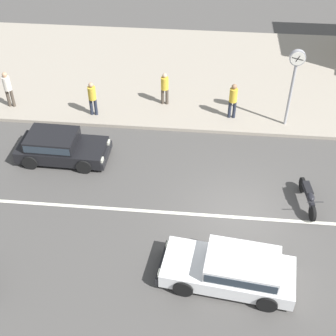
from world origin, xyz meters
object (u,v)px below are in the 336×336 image
hatchback_white_2 (233,269)px  pedestrian_by_shop (8,87)px  street_clock (295,71)px  pedestrian_mid_kerb (165,86)px  hatchback_black_0 (59,146)px  motorcycle_0 (308,196)px  pedestrian_far_end (233,98)px  pedestrian_near_clock (92,96)px

hatchback_white_2 → pedestrian_by_shop: size_ratio=2.43×
street_clock → pedestrian_mid_kerb: 5.67m
hatchback_black_0 → motorcycle_0: (9.38, -1.77, -0.16)m
pedestrian_mid_kerb → pedestrian_far_end: 3.13m
pedestrian_mid_kerb → pedestrian_near_clock: bearing=-158.7°
hatchback_white_2 → pedestrian_near_clock: bearing=126.0°
pedestrian_near_clock → street_clock: bearing=0.4°
hatchback_white_2 → pedestrian_mid_kerb: 9.89m
hatchback_black_0 → motorcycle_0: hatchback_black_0 is taller
hatchback_white_2 → pedestrian_mid_kerb: (-2.98, 9.42, 0.45)m
pedestrian_far_end → motorcycle_0: bearing=-62.7°
pedestrian_mid_kerb → pedestrian_far_end: pedestrian_far_end is taller
hatchback_black_0 → street_clock: 9.77m
pedestrian_mid_kerb → hatchback_black_0: bearing=-132.2°
pedestrian_mid_kerb → pedestrian_by_shop: size_ratio=0.90×
hatchback_white_2 → pedestrian_by_shop: (-9.86, 8.56, 0.56)m
hatchback_black_0 → hatchback_white_2: size_ratio=0.86×
hatchback_white_2 → pedestrian_near_clock: pedestrian_near_clock is taller
motorcycle_0 → street_clock: (-0.32, 4.79, 2.28)m
pedestrian_by_shop → hatchback_black_0: bearing=-46.1°
hatchback_black_0 → hatchback_white_2: 8.56m
motorcycle_0 → pedestrian_far_end: bearing=117.3°
hatchback_white_2 → street_clock: bearing=74.3°
street_clock → pedestrian_by_shop: 12.29m
pedestrian_by_shop → pedestrian_far_end: 9.89m
hatchback_white_2 → pedestrian_far_end: size_ratio=2.52×
street_clock → pedestrian_by_shop: size_ratio=2.01×
motorcycle_0 → pedestrian_by_shop: (-12.51, 5.03, 0.72)m
hatchback_white_2 → street_clock: 8.89m
hatchback_white_2 → pedestrian_by_shop: bearing=139.0°
hatchback_white_2 → street_clock: size_ratio=1.21×
motorcycle_0 → pedestrian_by_shop: size_ratio=1.17×
street_clock → motorcycle_0: bearing=-86.1°
hatchback_white_2 → pedestrian_near_clock: (-6.00, 8.25, 0.48)m
hatchback_black_0 → pedestrian_mid_kerb: pedestrian_mid_kerb is taller
hatchback_white_2 → motorcycle_0: hatchback_white_2 is taller
hatchback_black_0 → pedestrian_far_end: pedestrian_far_end is taller
motorcycle_0 → pedestrian_mid_kerb: pedestrian_mid_kerb is taller
motorcycle_0 → pedestrian_by_shop: pedestrian_by_shop is taller
hatchback_black_0 → pedestrian_mid_kerb: size_ratio=2.32×
hatchback_white_2 → street_clock: street_clock is taller
street_clock → hatchback_black_0: bearing=-161.6°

